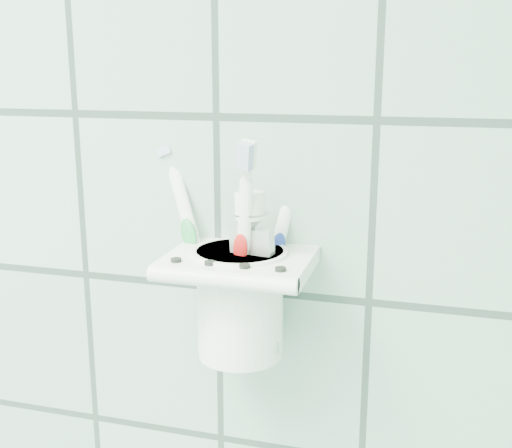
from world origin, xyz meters
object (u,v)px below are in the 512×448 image
at_px(holder_bracket, 240,264).
at_px(toothpaste_tube, 257,263).
at_px(toothbrush_blue, 250,250).
at_px(toothbrush_orange, 238,240).
at_px(cup, 240,299).
at_px(toothbrush_pink, 220,234).

distance_m(holder_bracket, toothpaste_tube, 0.02).
relative_size(holder_bracket, toothpaste_tube, 0.86).
bearing_deg(toothbrush_blue, toothbrush_orange, 118.71).
bearing_deg(cup, toothbrush_orange, 119.46).
height_order(holder_bracket, toothbrush_pink, toothbrush_pink).
bearing_deg(toothpaste_tube, toothbrush_pink, -173.68).
distance_m(holder_bracket, toothbrush_orange, 0.02).
bearing_deg(toothbrush_pink, holder_bracket, 9.32).
distance_m(toothbrush_pink, toothbrush_blue, 0.03).
xyz_separation_m(holder_bracket, toothbrush_pink, (-0.02, -0.00, 0.03)).
bearing_deg(toothbrush_blue, toothpaste_tube, 3.26).
bearing_deg(holder_bracket, toothpaste_tube, -12.70).
distance_m(cup, toothbrush_blue, 0.05).
bearing_deg(toothbrush_blue, holder_bracket, 137.66).
xyz_separation_m(holder_bracket, toothbrush_blue, (0.01, -0.01, 0.02)).
height_order(toothbrush_orange, toothpaste_tube, toothbrush_orange).
relative_size(toothbrush_pink, toothbrush_blue, 1.11).
xyz_separation_m(holder_bracket, cup, (-0.00, 0.00, -0.03)).
distance_m(toothbrush_orange, toothpaste_tube, 0.03).
relative_size(cup, toothbrush_blue, 0.54).
relative_size(holder_bracket, cup, 1.27).
height_order(cup, toothbrush_orange, toothbrush_orange).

